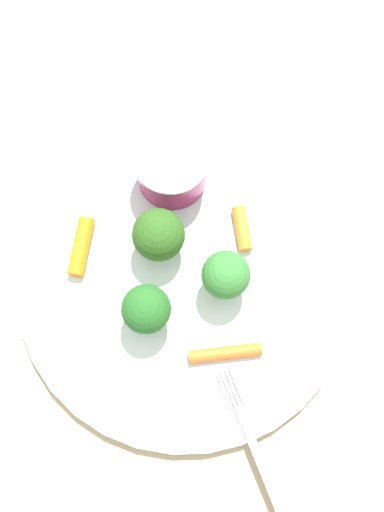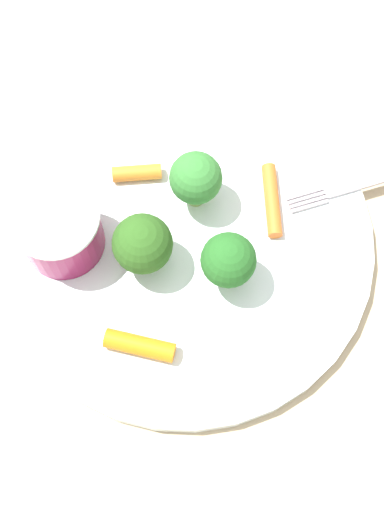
{
  "view_description": "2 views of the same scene",
  "coord_description": "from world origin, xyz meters",
  "px_view_note": "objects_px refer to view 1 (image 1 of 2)",
  "views": [
    {
      "loc": [
        -0.05,
        0.09,
        0.45
      ],
      "look_at": [
        0.0,
        -0.01,
        0.03
      ],
      "focal_mm": 40.74,
      "sensor_mm": 36.0,
      "label": 1
    },
    {
      "loc": [
        0.16,
        0.1,
        0.44
      ],
      "look_at": [
        0.01,
        0.01,
        0.02
      ],
      "focal_mm": 46.42,
      "sensor_mm": 36.0,
      "label": 2
    }
  ],
  "objects_px": {
    "broccoli_floret_2": "(159,235)",
    "carrot_stick_1": "(242,229)",
    "fork": "(268,480)",
    "plate": "(185,278)",
    "broccoli_floret_1": "(146,309)",
    "carrot_stick_0": "(81,247)",
    "carrot_stick_2": "(225,353)",
    "broccoli_floret_0": "(226,275)",
    "sauce_cup": "(171,168)"
  },
  "relations": [
    {
      "from": "broccoli_floret_0",
      "to": "broccoli_floret_1",
      "type": "relative_size",
      "value": 1.0
    },
    {
      "from": "broccoli_floret_0",
      "to": "broccoli_floret_2",
      "type": "distance_m",
      "value": 0.06
    },
    {
      "from": "plate",
      "to": "carrot_stick_1",
      "type": "bearing_deg",
      "value": -113.58
    },
    {
      "from": "broccoli_floret_1",
      "to": "carrot_stick_2",
      "type": "bearing_deg",
      "value": 179.76
    },
    {
      "from": "broccoli_floret_1",
      "to": "carrot_stick_2",
      "type": "relative_size",
      "value": 0.89
    },
    {
      "from": "plate",
      "to": "fork",
      "type": "bearing_deg",
      "value": 138.13
    },
    {
      "from": "sauce_cup",
      "to": "carrot_stick_1",
      "type": "bearing_deg",
      "value": 167.54
    },
    {
      "from": "sauce_cup",
      "to": "fork",
      "type": "xyz_separation_m",
      "value": [
        -0.17,
        0.18,
        -0.02
      ]
    },
    {
      "from": "carrot_stick_0",
      "to": "carrot_stick_2",
      "type": "distance_m",
      "value": 0.14
    },
    {
      "from": "broccoli_floret_1",
      "to": "broccoli_floret_2",
      "type": "height_order",
      "value": "same"
    },
    {
      "from": "sauce_cup",
      "to": "fork",
      "type": "height_order",
      "value": "sauce_cup"
    },
    {
      "from": "broccoli_floret_2",
      "to": "carrot_stick_1",
      "type": "xyz_separation_m",
      "value": [
        -0.05,
        -0.04,
        -0.02
      ]
    },
    {
      "from": "plate",
      "to": "fork",
      "type": "xyz_separation_m",
      "value": [
        -0.12,
        0.11,
        0.01
      ]
    },
    {
      "from": "broccoli_floret_2",
      "to": "carrot_stick_0",
      "type": "xyz_separation_m",
      "value": [
        0.05,
        0.03,
        -0.02
      ]
    },
    {
      "from": "broccoli_floret_0",
      "to": "carrot_stick_1",
      "type": "xyz_separation_m",
      "value": [
        0.01,
        -0.05,
        -0.02
      ]
    },
    {
      "from": "broccoli_floret_2",
      "to": "fork",
      "type": "relative_size",
      "value": 0.36
    },
    {
      "from": "plate",
      "to": "broccoli_floret_0",
      "type": "bearing_deg",
      "value": -163.87
    },
    {
      "from": "broccoli_floret_2",
      "to": "fork",
      "type": "distance_m",
      "value": 0.19
    },
    {
      "from": "carrot_stick_0",
      "to": "carrot_stick_1",
      "type": "bearing_deg",
      "value": -146.86
    },
    {
      "from": "carrot_stick_2",
      "to": "broccoli_floret_0",
      "type": "bearing_deg",
      "value": -63.45
    },
    {
      "from": "broccoli_floret_2",
      "to": "fork",
      "type": "height_order",
      "value": "broccoli_floret_2"
    },
    {
      "from": "fork",
      "to": "broccoli_floret_2",
      "type": "bearing_deg",
      "value": -39.29
    },
    {
      "from": "carrot_stick_1",
      "to": "broccoli_floret_1",
      "type": "bearing_deg",
      "value": 69.66
    },
    {
      "from": "sauce_cup",
      "to": "broccoli_floret_1",
      "type": "bearing_deg",
      "value": 107.88
    },
    {
      "from": "plate",
      "to": "broccoli_floret_1",
      "type": "xyz_separation_m",
      "value": [
        0.01,
        0.04,
        0.04
      ]
    },
    {
      "from": "plate",
      "to": "broccoli_floret_1",
      "type": "height_order",
      "value": "broccoli_floret_1"
    },
    {
      "from": "carrot_stick_1",
      "to": "sauce_cup",
      "type": "bearing_deg",
      "value": -12.46
    },
    {
      "from": "sauce_cup",
      "to": "carrot_stick_0",
      "type": "distance_m",
      "value": 0.09
    },
    {
      "from": "broccoli_floret_1",
      "to": "carrot_stick_0",
      "type": "xyz_separation_m",
      "value": [
        0.07,
        -0.02,
        -0.02
      ]
    },
    {
      "from": "plate",
      "to": "broccoli_floret_0",
      "type": "height_order",
      "value": "broccoli_floret_0"
    },
    {
      "from": "plate",
      "to": "broccoli_floret_0",
      "type": "relative_size",
      "value": 5.42
    },
    {
      "from": "plate",
      "to": "broccoli_floret_0",
      "type": "distance_m",
      "value": 0.05
    },
    {
      "from": "broccoli_floret_2",
      "to": "carrot_stick_2",
      "type": "height_order",
      "value": "broccoli_floret_2"
    },
    {
      "from": "carrot_stick_0",
      "to": "broccoli_floret_0",
      "type": "bearing_deg",
      "value": -167.84
    },
    {
      "from": "carrot_stick_1",
      "to": "carrot_stick_2",
      "type": "bearing_deg",
      "value": 107.79
    },
    {
      "from": "broccoli_floret_2",
      "to": "carrot_stick_1",
      "type": "height_order",
      "value": "broccoli_floret_2"
    },
    {
      "from": "broccoli_floret_2",
      "to": "carrot_stick_2",
      "type": "bearing_deg",
      "value": 146.69
    },
    {
      "from": "carrot_stick_1",
      "to": "broccoli_floret_2",
      "type": "bearing_deg",
      "value": 36.95
    },
    {
      "from": "sauce_cup",
      "to": "broccoli_floret_0",
      "type": "relative_size",
      "value": 1.2
    },
    {
      "from": "carrot_stick_0",
      "to": "sauce_cup",
      "type": "bearing_deg",
      "value": -113.4
    },
    {
      "from": "broccoli_floret_0",
      "to": "broccoli_floret_1",
      "type": "xyz_separation_m",
      "value": [
        0.04,
        0.05,
        0.0
      ]
    },
    {
      "from": "carrot_stick_1",
      "to": "carrot_stick_2",
      "type": "xyz_separation_m",
      "value": [
        -0.03,
        0.09,
        -0.0
      ]
    },
    {
      "from": "plate",
      "to": "carrot_stick_0",
      "type": "distance_m",
      "value": 0.09
    },
    {
      "from": "carrot_stick_1",
      "to": "fork",
      "type": "bearing_deg",
      "value": 120.83
    },
    {
      "from": "carrot_stick_0",
      "to": "broccoli_floret_2",
      "type": "bearing_deg",
      "value": -150.9
    },
    {
      "from": "plate",
      "to": "carrot_stick_1",
      "type": "relative_size",
      "value": 7.53
    },
    {
      "from": "plate",
      "to": "sauce_cup",
      "type": "bearing_deg",
      "value": -56.26
    },
    {
      "from": "sauce_cup",
      "to": "broccoli_floret_2",
      "type": "xyz_separation_m",
      "value": [
        -0.02,
        0.05,
        0.01
      ]
    },
    {
      "from": "plate",
      "to": "broccoli_floret_1",
      "type": "bearing_deg",
      "value": 74.29
    },
    {
      "from": "broccoli_floret_1",
      "to": "fork",
      "type": "relative_size",
      "value": 0.36
    }
  ]
}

